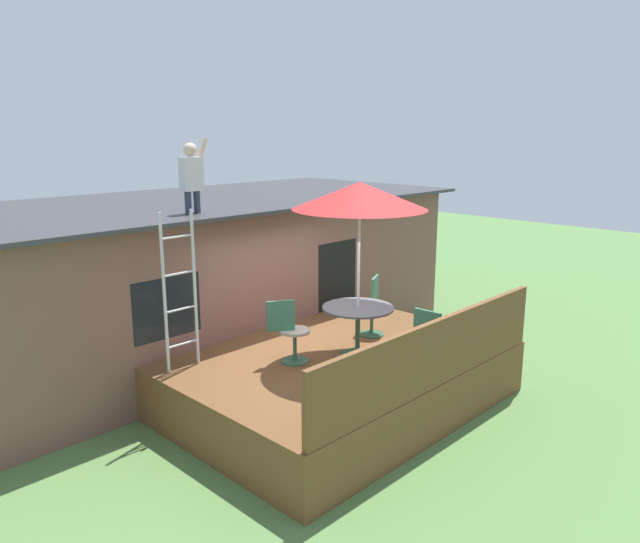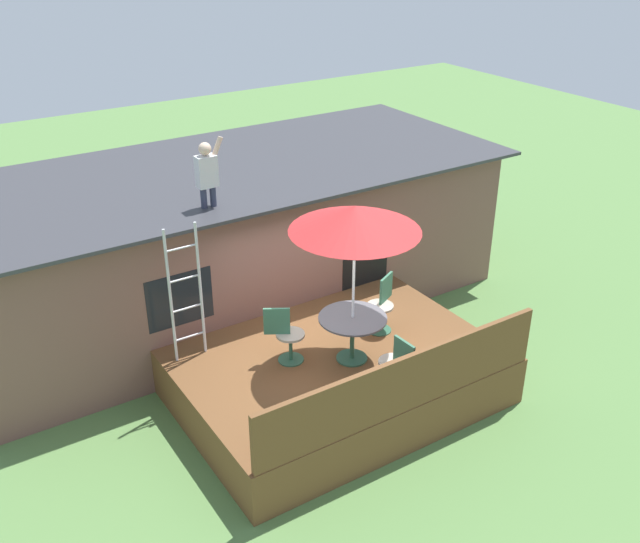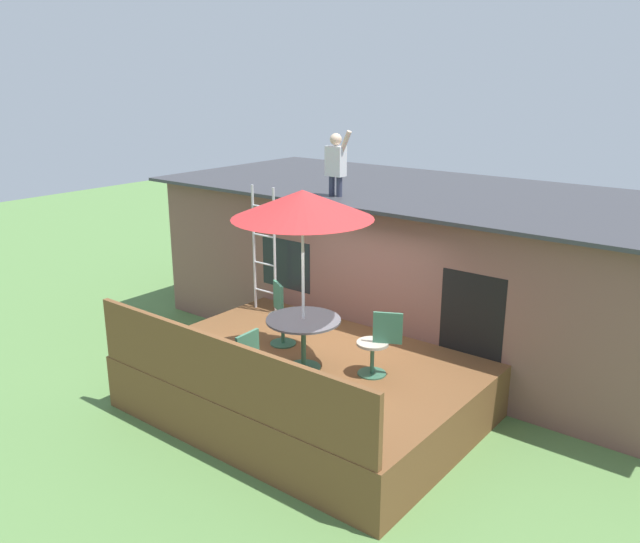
{
  "view_description": "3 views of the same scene",
  "coord_description": "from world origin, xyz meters",
  "px_view_note": "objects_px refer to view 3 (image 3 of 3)",
  "views": [
    {
      "loc": [
        -6.26,
        -5.77,
        4.02
      ],
      "look_at": [
        0.49,
        0.81,
        1.83
      ],
      "focal_mm": 33.99,
      "sensor_mm": 36.0,
      "label": 1
    },
    {
      "loc": [
        -5.33,
        -7.89,
        7.06
      ],
      "look_at": [
        0.32,
        0.9,
        1.75
      ],
      "focal_mm": 40.53,
      "sensor_mm": 36.0,
      "label": 2
    },
    {
      "loc": [
        5.51,
        -6.76,
        4.76
      ],
      "look_at": [
        -0.41,
        0.76,
        1.88
      ],
      "focal_mm": 36.53,
      "sensor_mm": 36.0,
      "label": 3
    }
  ],
  "objects_px": {
    "person_figure": "(336,160)",
    "patio_chair_near": "(255,364)",
    "step_ladder": "(264,250)",
    "patio_table": "(303,330)",
    "patio_chair_left": "(281,314)",
    "patio_umbrella": "(302,204)",
    "patio_chair_right": "(378,344)"
  },
  "relations": [
    {
      "from": "patio_table",
      "to": "patio_chair_left",
      "type": "bearing_deg",
      "value": 149.34
    },
    {
      "from": "person_figure",
      "to": "patio_chair_near",
      "type": "height_order",
      "value": "person_figure"
    },
    {
      "from": "patio_umbrella",
      "to": "patio_chair_right",
      "type": "height_order",
      "value": "patio_umbrella"
    },
    {
      "from": "patio_chair_left",
      "to": "patio_umbrella",
      "type": "bearing_deg",
      "value": 0.0
    },
    {
      "from": "step_ladder",
      "to": "patio_chair_near",
      "type": "distance_m",
      "value": 3.29
    },
    {
      "from": "step_ladder",
      "to": "patio_chair_left",
      "type": "height_order",
      "value": "step_ladder"
    },
    {
      "from": "step_ladder",
      "to": "patio_chair_right",
      "type": "height_order",
      "value": "step_ladder"
    },
    {
      "from": "step_ladder",
      "to": "patio_chair_right",
      "type": "bearing_deg",
      "value": -17.74
    },
    {
      "from": "patio_table",
      "to": "patio_chair_near",
      "type": "bearing_deg",
      "value": -87.24
    },
    {
      "from": "person_figure",
      "to": "patio_table",
      "type": "bearing_deg",
      "value": -62.95
    },
    {
      "from": "person_figure",
      "to": "patio_umbrella",
      "type": "bearing_deg",
      "value": -62.95
    },
    {
      "from": "patio_umbrella",
      "to": "step_ladder",
      "type": "height_order",
      "value": "patio_umbrella"
    },
    {
      "from": "person_figure",
      "to": "patio_chair_right",
      "type": "xyz_separation_m",
      "value": [
        2.1,
        -1.83,
        -2.15
      ]
    },
    {
      "from": "patio_table",
      "to": "patio_chair_near",
      "type": "height_order",
      "value": "patio_chair_near"
    },
    {
      "from": "patio_chair_left",
      "to": "patio_chair_near",
      "type": "height_order",
      "value": "same"
    },
    {
      "from": "step_ladder",
      "to": "patio_chair_right",
      "type": "relative_size",
      "value": 2.39
    },
    {
      "from": "person_figure",
      "to": "patio_chair_near",
      "type": "xyz_separation_m",
      "value": [
        1.23,
        -3.34,
        -2.15
      ]
    },
    {
      "from": "person_figure",
      "to": "patio_chair_right",
      "type": "relative_size",
      "value": 1.21
    },
    {
      "from": "patio_umbrella",
      "to": "patio_chair_left",
      "type": "bearing_deg",
      "value": 149.34
    },
    {
      "from": "patio_table",
      "to": "patio_chair_left",
      "type": "distance_m",
      "value": 1.02
    },
    {
      "from": "patio_umbrella",
      "to": "patio_chair_right",
      "type": "bearing_deg",
      "value": 27.16
    },
    {
      "from": "step_ladder",
      "to": "patio_table",
      "type": "bearing_deg",
      "value": -34.82
    },
    {
      "from": "step_ladder",
      "to": "person_figure",
      "type": "xyz_separation_m",
      "value": [
        0.87,
        0.88,
        1.51
      ]
    },
    {
      "from": "person_figure",
      "to": "patio_chair_left",
      "type": "bearing_deg",
      "value": -80.31
    },
    {
      "from": "step_ladder",
      "to": "patio_chair_near",
      "type": "height_order",
      "value": "step_ladder"
    },
    {
      "from": "patio_umbrella",
      "to": "patio_table",
      "type": "bearing_deg",
      "value": -90.0
    },
    {
      "from": "patio_table",
      "to": "patio_chair_left",
      "type": "height_order",
      "value": "patio_chair_left"
    },
    {
      "from": "patio_umbrella",
      "to": "person_figure",
      "type": "xyz_separation_m",
      "value": [
        -1.18,
        2.31,
        0.26
      ]
    },
    {
      "from": "patio_chair_near",
      "to": "step_ladder",
      "type": "bearing_deg",
      "value": 37.76
    },
    {
      "from": "patio_chair_left",
      "to": "patio_chair_near",
      "type": "distance_m",
      "value": 1.8
    },
    {
      "from": "patio_chair_left",
      "to": "patio_chair_right",
      "type": "distance_m",
      "value": 1.8
    },
    {
      "from": "patio_umbrella",
      "to": "patio_chair_near",
      "type": "distance_m",
      "value": 2.15
    }
  ]
}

